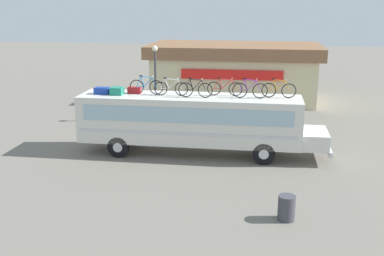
{
  "coord_description": "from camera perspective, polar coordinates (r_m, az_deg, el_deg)",
  "views": [
    {
      "loc": [
        3.61,
        -22.88,
        7.69
      ],
      "look_at": [
        0.13,
        0.0,
        1.37
      ],
      "focal_mm": 44.24,
      "sensor_mm": 36.0,
      "label": 1
    }
  ],
  "objects": [
    {
      "name": "rooftop_bicycle_1",
      "position": [
        24.14,
        -5.52,
        5.01
      ],
      "size": [
        1.74,
        0.44,
        0.96
      ],
      "color": "black",
      "rests_on": "bus"
    },
    {
      "name": "roadside_building",
      "position": [
        37.44,
        5.13,
        6.81
      ],
      "size": [
        13.16,
        6.78,
        4.31
      ],
      "color": "beige",
      "rests_on": "ground"
    },
    {
      "name": "rooftop_bicycle_2",
      "position": [
        23.73,
        -2.55,
        4.84
      ],
      "size": [
        1.74,
        0.44,
        0.91
      ],
      "color": "black",
      "rests_on": "bus"
    },
    {
      "name": "luggage_bag_3",
      "position": [
        24.47,
        -6.98,
        4.54
      ],
      "size": [
        0.64,
        0.36,
        0.32
      ],
      "primitive_type": "cube",
      "color": "maroon",
      "rests_on": "bus"
    },
    {
      "name": "trash_bin",
      "position": [
        17.51,
        11.33,
        -9.42
      ],
      "size": [
        0.63,
        0.63,
        0.93
      ],
      "primitive_type": "cylinder",
      "color": "#3F3F47",
      "rests_on": "ground"
    },
    {
      "name": "luggage_bag_1",
      "position": [
        24.56,
        -10.8,
        4.44
      ],
      "size": [
        0.73,
        0.47,
        0.33
      ],
      "primitive_type": "cube",
      "color": "#193899",
      "rests_on": "bus"
    },
    {
      "name": "rooftop_bicycle_6",
      "position": [
        23.53,
        10.41,
        4.55
      ],
      "size": [
        1.69,
        0.44,
        0.95
      ],
      "color": "black",
      "rests_on": "bus"
    },
    {
      "name": "luggage_bag_2",
      "position": [
        24.22,
        -9.04,
        4.42
      ],
      "size": [
        0.6,
        0.56,
        0.38
      ],
      "primitive_type": "cube",
      "color": "#1E7F66",
      "rests_on": "bus"
    },
    {
      "name": "ground_plane",
      "position": [
        24.41,
        -0.3,
        -3.08
      ],
      "size": [
        120.0,
        120.0,
        0.0
      ],
      "primitive_type": "plane",
      "color": "slate"
    },
    {
      "name": "rooftop_bicycle_3",
      "position": [
        23.23,
        0.4,
        4.68
      ],
      "size": [
        1.7,
        0.44,
        0.97
      ],
      "color": "black",
      "rests_on": "bus"
    },
    {
      "name": "rooftop_bicycle_5",
      "position": [
        23.23,
        6.99,
        4.58
      ],
      "size": [
        1.72,
        0.44,
        0.98
      ],
      "color": "black",
      "rests_on": "bus"
    },
    {
      "name": "bus",
      "position": [
        23.87,
        0.21,
        1.0
      ],
      "size": [
        12.53,
        2.52,
        3.02
      ],
      "color": "silver",
      "rests_on": "ground"
    },
    {
      "name": "rooftop_bicycle_4",
      "position": [
        23.71,
        3.95,
        4.82
      ],
      "size": [
        1.77,
        0.44,
        0.92
      ],
      "color": "black",
      "rests_on": "bus"
    },
    {
      "name": "street_lamp",
      "position": [
        30.36,
        -4.44,
        6.56
      ],
      "size": [
        0.36,
        0.36,
        4.87
      ],
      "color": "#38383D",
      "rests_on": "ground"
    }
  ]
}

